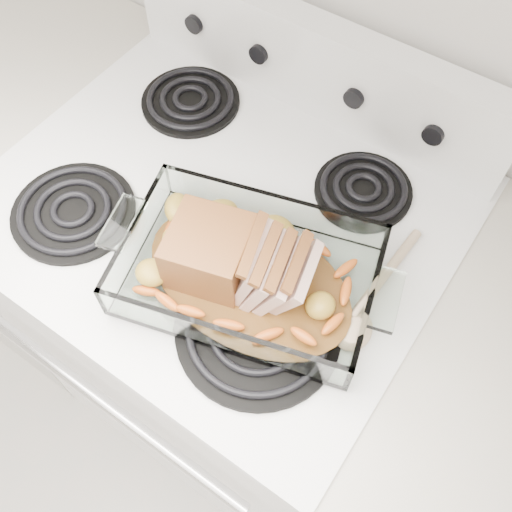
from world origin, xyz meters
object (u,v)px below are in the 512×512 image
Objects in this scene: counter_left at (37,194)px; counter_right at (489,485)px; baking_dish at (249,275)px; electric_range at (231,315)px; pork_roast at (231,253)px.

counter_right is (1.33, 0.00, 0.00)m from counter_left.
baking_dish is (-0.53, -0.10, 0.50)m from counter_right.
counter_left is 0.94m from baking_dish.
electric_range is 5.11× the size of pork_roast.
electric_range reaches higher than counter_left.
electric_range is at bearing 125.79° from baking_dish.
baking_dish is (0.80, -0.10, 0.50)m from counter_left.
counter_left is at bearing 180.00° from counter_right.
electric_range is 1.20× the size of counter_left.
pork_roast reaches higher than counter_left.
counter_left is 2.48× the size of baking_dish.
electric_range is 2.97× the size of baking_dish.
counter_right is at bearing -5.28° from baking_dish.
pork_roast is at bearing -169.76° from counter_right.
electric_range is 0.67m from counter_left.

